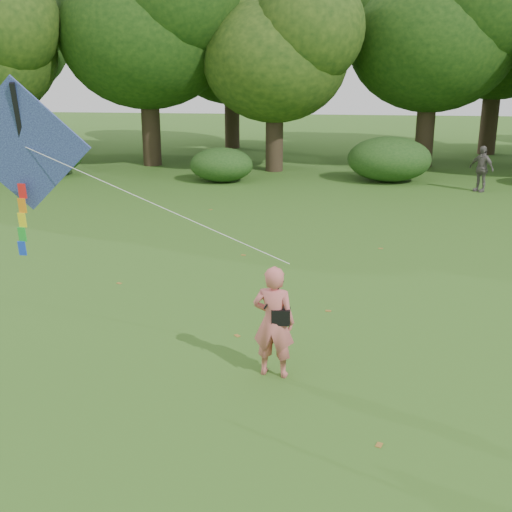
# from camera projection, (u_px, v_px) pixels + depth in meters

# --- Properties ---
(ground) EXTENTS (100.00, 100.00, 0.00)m
(ground) POSITION_uv_depth(u_px,v_px,m) (302.00, 382.00, 10.45)
(ground) COLOR #265114
(ground) RESTS_ON ground
(man_kite_flyer) EXTENTS (0.76, 0.56, 1.90)m
(man_kite_flyer) POSITION_uv_depth(u_px,v_px,m) (274.00, 322.00, 10.42)
(man_kite_flyer) COLOR #CF6561
(man_kite_flyer) RESTS_ON ground
(bystander_right) EXTENTS (1.03, 1.06, 1.78)m
(bystander_right) POSITION_uv_depth(u_px,v_px,m) (481.00, 169.00, 24.85)
(bystander_right) COLOR #655D5A
(bystander_right) RESTS_ON ground
(crossbody_bag) EXTENTS (0.43, 0.20, 0.73)m
(crossbody_bag) POSITION_uv_depth(u_px,v_px,m) (281.00, 316.00, 10.34)
(crossbody_bag) COLOR black
(crossbody_bag) RESTS_ON ground
(flying_kite) EXTENTS (5.78, 1.23, 3.12)m
(flying_kite) POSITION_uv_depth(u_px,v_px,m) (23.00, 149.00, 10.82)
(flying_kite) COLOR #243CA0
(flying_kite) RESTS_ON ground
(tree_line) EXTENTS (54.70, 15.30, 9.48)m
(tree_line) POSITION_uv_depth(u_px,v_px,m) (357.00, 44.00, 30.33)
(tree_line) COLOR #3A2D1E
(tree_line) RESTS_ON ground
(shrub_band) EXTENTS (39.15, 3.22, 1.88)m
(shrub_band) POSITION_uv_depth(u_px,v_px,m) (300.00, 161.00, 26.97)
(shrub_band) COLOR #264919
(shrub_band) RESTS_ON ground
(fallen_leaves) EXTENTS (7.44, 16.00, 0.01)m
(fallen_leaves) POSITION_uv_depth(u_px,v_px,m) (216.00, 311.00, 13.34)
(fallen_leaves) COLOR olive
(fallen_leaves) RESTS_ON ground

